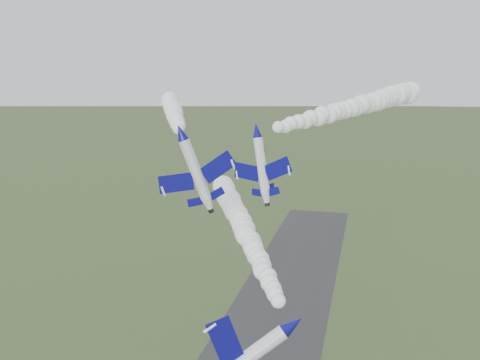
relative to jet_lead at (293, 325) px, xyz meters
name	(u,v)px	position (x,y,z in m)	size (l,w,h in m)	color
jet_lead	(293,325)	(0.00, 0.00, 0.00)	(7.99, 13.58, 9.74)	white
smoke_trail_jet_lead	(243,228)	(-12.54, 28.74, 1.87)	(4.44, 54.58, 4.44)	white
jet_pair_left	(181,132)	(-20.21, 21.19, 18.20)	(11.47, 13.95, 4.83)	white
smoke_trail_jet_pair_left	(173,111)	(-35.09, 57.32, 18.84)	(4.63, 69.91, 4.63)	white
jet_pair_right	(256,130)	(-8.92, 21.83, 18.68)	(9.95, 11.55, 3.38)	white
smoke_trail_jet_pair_right	(357,107)	(4.26, 50.43, 20.67)	(4.62, 56.78, 4.62)	white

